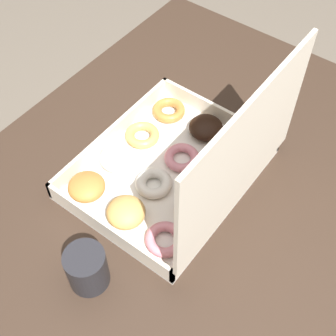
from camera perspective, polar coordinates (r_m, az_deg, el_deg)
The scene contains 4 objects.
ground_plane at distance 1.67m, azimuth -0.43°, elevation -18.76°, with size 8.00×8.00×0.00m, color #6B6054.
dining_table at distance 1.05m, azimuth -0.65°, elevation -7.08°, with size 1.22×0.82×0.78m.
donut_box at distance 0.95m, azimuth 1.70°, elevation 0.20°, with size 0.39×0.32×0.33m.
coffee_mug at distance 0.85m, azimuth -10.01°, elevation -11.80°, with size 0.07×0.07×0.09m.
Camera 1 is at (0.42, 0.33, 1.58)m, focal length 50.00 mm.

